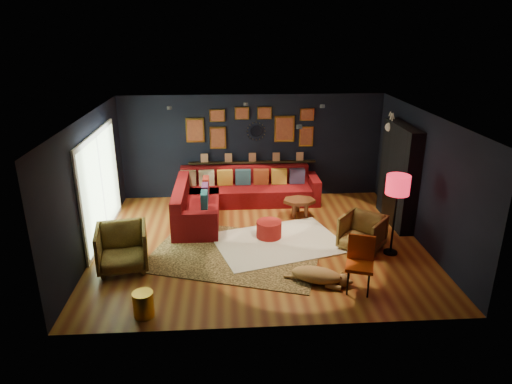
{
  "coord_description": "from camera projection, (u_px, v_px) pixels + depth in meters",
  "views": [
    {
      "loc": [
        -0.62,
        -8.34,
        4.19
      ],
      "look_at": [
        -0.06,
        0.3,
        0.99
      ],
      "focal_mm": 32.0,
      "sensor_mm": 36.0,
      "label": 1
    }
  ],
  "objects": [
    {
      "name": "room_walls",
      "position": [
        260.0,
        168.0,
        8.74
      ],
      "size": [
        6.5,
        6.5,
        6.5
      ],
      "color": "black",
      "rests_on": "ground"
    },
    {
      "name": "shag_rug",
      "position": [
        278.0,
        243.0,
        9.27
      ],
      "size": [
        2.86,
        2.41,
        0.03
      ],
      "primitive_type": "cube",
      "rotation": [
        0.0,
        0.0,
        0.29
      ],
      "color": "white",
      "rests_on": "ground"
    },
    {
      "name": "gallery_wall",
      "position": [
        252.0,
        127.0,
        11.21
      ],
      "size": [
        3.15,
        0.04,
        1.02
      ],
      "color": "gold",
      "rests_on": "room_walls"
    },
    {
      "name": "deer_head",
      "position": [
        397.0,
        127.0,
        10.09
      ],
      "size": [
        0.5,
        0.28,
        0.45
      ],
      "color": "white",
      "rests_on": "fireplace"
    },
    {
      "name": "fireplace",
      "position": [
        398.0,
        178.0,
        9.97
      ],
      "size": [
        0.31,
        1.6,
        2.2
      ],
      "color": "black",
      "rests_on": "ground"
    },
    {
      "name": "sunburst_mirror",
      "position": [
        256.0,
        131.0,
        11.26
      ],
      "size": [
        0.47,
        0.16,
        0.47
      ],
      "color": "silver",
      "rests_on": "room_walls"
    },
    {
      "name": "orange_chair",
      "position": [
        360.0,
        259.0,
        7.51
      ],
      "size": [
        0.56,
        0.56,
        0.93
      ],
      "rotation": [
        0.0,
        0.0,
        -0.32
      ],
      "color": "black",
      "rests_on": "ground"
    },
    {
      "name": "gold_stool",
      "position": [
        143.0,
        304.0,
        6.91
      ],
      "size": [
        0.32,
        0.32,
        0.4
      ],
      "primitive_type": "cylinder",
      "color": "gold",
      "rests_on": "ground"
    },
    {
      "name": "coffee_table",
      "position": [
        299.0,
        202.0,
        10.47
      ],
      "size": [
        0.77,
        0.59,
        0.38
      ],
      "rotation": [
        0.0,
        0.0,
        -0.02
      ],
      "color": "brown",
      "rests_on": "shag_rug"
    },
    {
      "name": "floor",
      "position": [
        260.0,
        243.0,
        9.3
      ],
      "size": [
        6.5,
        6.5,
        0.0
      ],
      "primitive_type": "plane",
      "color": "#9A6124",
      "rests_on": "ground"
    },
    {
      "name": "sectional",
      "position": [
        229.0,
        197.0,
        10.84
      ],
      "size": [
        3.41,
        2.69,
        0.86
      ],
      "color": "maroon",
      "rests_on": "ground"
    },
    {
      "name": "floor_lamp",
      "position": [
        398.0,
        189.0,
        8.41
      ],
      "size": [
        0.44,
        0.44,
        1.59
      ],
      "color": "black",
      "rests_on": "ground"
    },
    {
      "name": "sliding_door",
      "position": [
        101.0,
        186.0,
        9.28
      ],
      "size": [
        0.06,
        2.8,
        2.2
      ],
      "color": "white",
      "rests_on": "ground"
    },
    {
      "name": "ledge",
      "position": [
        252.0,
        162.0,
        11.49
      ],
      "size": [
        3.2,
        0.12,
        0.04
      ],
      "primitive_type": "cube",
      "color": "black",
      "rests_on": "room_walls"
    },
    {
      "name": "dog",
      "position": [
        317.0,
        272.0,
        7.78
      ],
      "size": [
        1.32,
        0.99,
        0.38
      ],
      "primitive_type": null,
      "rotation": [
        0.0,
        0.0,
        -0.39
      ],
      "color": "#BA7E4F",
      "rests_on": "leopard_rug"
    },
    {
      "name": "armchair_right",
      "position": [
        362.0,
        231.0,
        8.91
      ],
      "size": [
        1.03,
        1.03,
        0.78
      ],
      "primitive_type": "imported",
      "rotation": [
        0.0,
        0.0,
        -0.7
      ],
      "color": "#BD9745",
      "rests_on": "ground"
    },
    {
      "name": "leopard_rug",
      "position": [
        236.0,
        253.0,
        8.86
      ],
      "size": [
        3.7,
        3.11,
        0.02
      ],
      "primitive_type": "cube",
      "rotation": [
        0.0,
        0.0,
        -0.31
      ],
      "color": "tan",
      "rests_on": "ground"
    },
    {
      "name": "pouf",
      "position": [
        269.0,
        229.0,
        9.42
      ],
      "size": [
        0.52,
        0.52,
        0.34
      ],
      "primitive_type": "cylinder",
      "color": "maroon",
      "rests_on": "shag_rug"
    },
    {
      "name": "armchair_left",
      "position": [
        122.0,
        246.0,
        8.18
      ],
      "size": [
        1.0,
        0.96,
        0.9
      ],
      "primitive_type": "imported",
      "rotation": [
        0.0,
        0.0,
        0.18
      ],
      "color": "#BD9745",
      "rests_on": "ground"
    },
    {
      "name": "ceiling_spots",
      "position": [
        258.0,
        110.0,
        9.16
      ],
      "size": [
        3.3,
        2.5,
        0.06
      ],
      "color": "black",
      "rests_on": "room_walls"
    }
  ]
}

